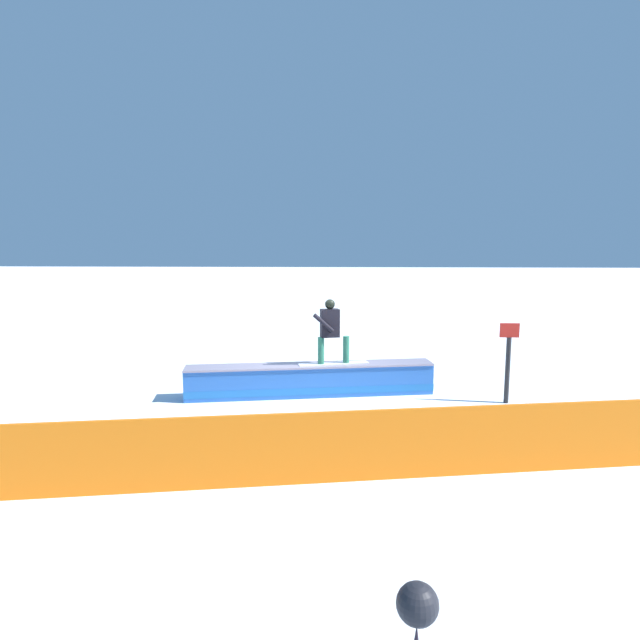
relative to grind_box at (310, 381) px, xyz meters
name	(u,v)px	position (x,y,z in m)	size (l,w,h in m)	color
ground_plane	(311,395)	(0.00, 0.00, -0.32)	(120.00, 120.00, 0.00)	white
grind_box	(310,381)	(0.00, 0.00, 0.00)	(5.51, 1.53, 0.71)	blue
snowboarder	(331,329)	(-0.45, -0.07, 1.16)	(1.60, 0.66, 1.45)	silver
safety_fence	(291,449)	(0.00, 4.45, 0.20)	(12.97, 0.06, 1.04)	orange
trail_marker	(508,360)	(-4.20, 0.38, 0.61)	(0.40, 0.10, 1.72)	#262628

